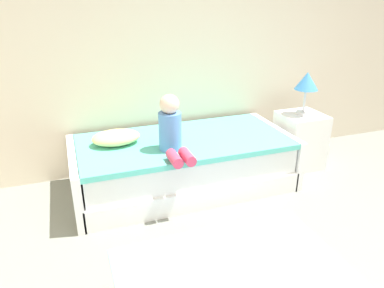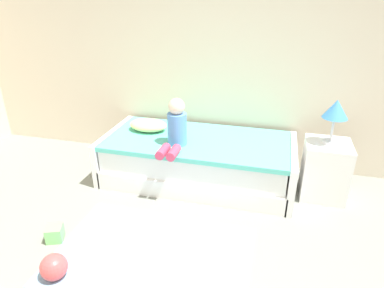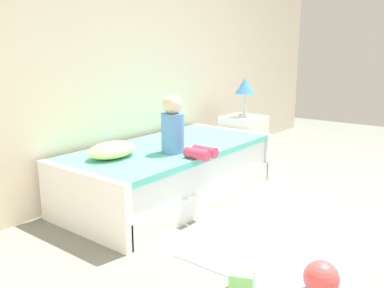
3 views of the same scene
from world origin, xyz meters
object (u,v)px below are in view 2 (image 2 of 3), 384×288
at_px(table_lamp, 336,111).
at_px(toy_block, 55,233).
at_px(bed, 198,159).
at_px(toy_ball, 54,267).
at_px(pillow, 148,125).
at_px(child_figure, 176,128).
at_px(nightstand, 325,170).

bearing_deg(table_lamp, toy_block, -149.59).
relative_size(bed, toy_ball, 10.40).
bearing_deg(toy_ball, pillow, 87.89).
height_order(table_lamp, toy_block, table_lamp).
height_order(bed, toy_block, bed).
bearing_deg(child_figure, toy_ball, -108.93).
bearing_deg(child_figure, table_lamp, 8.87).
distance_m(table_lamp, toy_ball, 2.79).
xyz_separation_m(table_lamp, toy_ball, (-2.03, -1.71, -0.84)).
bearing_deg(bed, pillow, 170.81).
bearing_deg(table_lamp, bed, -179.57).
distance_m(pillow, toy_block, 1.55).
relative_size(bed, table_lamp, 4.69).
distance_m(nightstand, toy_ball, 2.67).
bearing_deg(table_lamp, child_figure, -171.13).
distance_m(bed, table_lamp, 1.52).
bearing_deg(bed, toy_block, -125.24).
xyz_separation_m(bed, toy_block, (-0.94, -1.34, -0.18)).
xyz_separation_m(table_lamp, pillow, (-1.97, 0.09, -0.37)).
bearing_deg(toy_ball, table_lamp, 40.07).
height_order(table_lamp, pillow, table_lamp).
bearing_deg(nightstand, toy_block, -149.59).
bearing_deg(pillow, toy_block, -102.77).
relative_size(table_lamp, pillow, 1.02).
xyz_separation_m(bed, pillow, (-0.62, 0.10, 0.32)).
height_order(nightstand, child_figure, child_figure).
bearing_deg(child_figure, bed, 51.83).
bearing_deg(toy_ball, bed, 68.08).
relative_size(child_figure, toy_ball, 2.51).
distance_m(table_lamp, child_figure, 1.57).
bearing_deg(bed, nightstand, 0.43).
relative_size(nightstand, table_lamp, 1.33).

